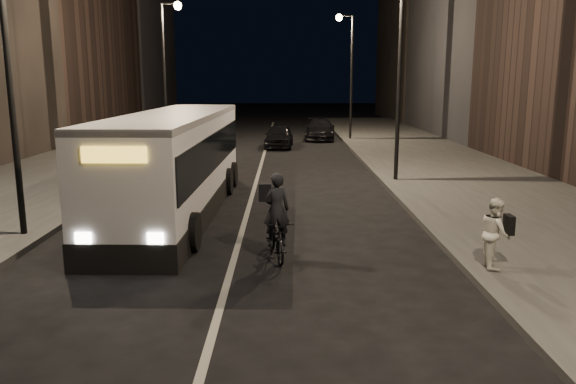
{
  "coord_description": "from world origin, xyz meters",
  "views": [
    {
      "loc": [
        1.19,
        -10.09,
        4.07
      ],
      "look_at": [
        1.25,
        2.72,
        1.5
      ],
      "focal_mm": 35.0,
      "sensor_mm": 36.0,
      "label": 1
    }
  ],
  "objects_px": {
    "car_near": "(279,136)",
    "car_far": "(320,129)",
    "streetlight_right_mid": "(394,45)",
    "car_mid": "(200,142)",
    "streetlight_right_far": "(348,60)",
    "cyclist_on_bicycle": "(276,230)",
    "streetlight_left_near": "(15,25)",
    "city_bus": "(176,159)",
    "pedestrian_woman": "(495,233)",
    "streetlight_left_far": "(168,56)"
  },
  "relations": [
    {
      "from": "car_near",
      "to": "car_far",
      "type": "bearing_deg",
      "value": 62.06
    },
    {
      "from": "streetlight_right_mid",
      "to": "car_mid",
      "type": "xyz_separation_m",
      "value": [
        -8.93,
        9.24,
        -4.74
      ]
    },
    {
      "from": "streetlight_right_mid",
      "to": "streetlight_right_far",
      "type": "bearing_deg",
      "value": 90.0
    },
    {
      "from": "car_near",
      "to": "car_far",
      "type": "xyz_separation_m",
      "value": [
        2.8,
        4.71,
        0.02
      ]
    },
    {
      "from": "streetlight_right_mid",
      "to": "car_mid",
      "type": "distance_m",
      "value": 13.7
    },
    {
      "from": "cyclist_on_bicycle",
      "to": "car_mid",
      "type": "height_order",
      "value": "cyclist_on_bicycle"
    },
    {
      "from": "streetlight_left_near",
      "to": "city_bus",
      "type": "xyz_separation_m",
      "value": [
        3.17,
        2.98,
        -3.68
      ]
    },
    {
      "from": "streetlight_right_mid",
      "to": "car_mid",
      "type": "relative_size",
      "value": 2.14
    },
    {
      "from": "streetlight_left_near",
      "to": "cyclist_on_bicycle",
      "type": "xyz_separation_m",
      "value": [
        6.31,
        -1.62,
        -4.68
      ]
    },
    {
      "from": "city_bus",
      "to": "streetlight_right_mid",
      "type": "bearing_deg",
      "value": 35.17
    },
    {
      "from": "pedestrian_woman",
      "to": "car_near",
      "type": "height_order",
      "value": "pedestrian_woman"
    },
    {
      "from": "car_mid",
      "to": "cyclist_on_bicycle",
      "type": "bearing_deg",
      "value": 109.41
    },
    {
      "from": "city_bus",
      "to": "car_mid",
      "type": "xyz_separation_m",
      "value": [
        -1.44,
        14.26,
        -1.06
      ]
    },
    {
      "from": "streetlight_right_mid",
      "to": "pedestrian_woman",
      "type": "xyz_separation_m",
      "value": [
        0.27,
        -10.74,
        -4.45
      ]
    },
    {
      "from": "streetlight_right_mid",
      "to": "pedestrian_woman",
      "type": "relative_size",
      "value": 5.42
    },
    {
      "from": "car_mid",
      "to": "car_far",
      "type": "height_order",
      "value": "car_far"
    },
    {
      "from": "streetlight_left_far",
      "to": "city_bus",
      "type": "distance_m",
      "value": 15.79
    },
    {
      "from": "streetlight_right_far",
      "to": "car_far",
      "type": "distance_m",
      "value": 5.03
    },
    {
      "from": "pedestrian_woman",
      "to": "streetlight_right_far",
      "type": "bearing_deg",
      "value": 6.38
    },
    {
      "from": "car_far",
      "to": "streetlight_left_near",
      "type": "bearing_deg",
      "value": -105.42
    },
    {
      "from": "car_mid",
      "to": "car_far",
      "type": "bearing_deg",
      "value": -127.85
    },
    {
      "from": "pedestrian_woman",
      "to": "car_far",
      "type": "height_order",
      "value": "pedestrian_woman"
    },
    {
      "from": "cyclist_on_bicycle",
      "to": "car_far",
      "type": "distance_m",
      "value": 26.55
    },
    {
      "from": "cyclist_on_bicycle",
      "to": "car_mid",
      "type": "bearing_deg",
      "value": 92.71
    },
    {
      "from": "streetlight_right_far",
      "to": "city_bus",
      "type": "distance_m",
      "value": 22.62
    },
    {
      "from": "streetlight_right_mid",
      "to": "car_mid",
      "type": "height_order",
      "value": "streetlight_right_mid"
    },
    {
      "from": "streetlight_right_far",
      "to": "city_bus",
      "type": "relative_size",
      "value": 0.7
    },
    {
      "from": "car_far",
      "to": "streetlight_right_mid",
      "type": "bearing_deg",
      "value": -79.72
    },
    {
      "from": "cyclist_on_bicycle",
      "to": "streetlight_left_near",
      "type": "bearing_deg",
      "value": 154.63
    },
    {
      "from": "streetlight_left_near",
      "to": "pedestrian_woman",
      "type": "relative_size",
      "value": 5.42
    },
    {
      "from": "streetlight_right_far",
      "to": "city_bus",
      "type": "height_order",
      "value": "streetlight_right_far"
    },
    {
      "from": "streetlight_right_far",
      "to": "car_far",
      "type": "bearing_deg",
      "value": 155.25
    },
    {
      "from": "streetlight_right_mid",
      "to": "streetlight_right_far",
      "type": "relative_size",
      "value": 1.0
    },
    {
      "from": "streetlight_right_mid",
      "to": "streetlight_left_far",
      "type": "xyz_separation_m",
      "value": [
        -10.66,
        10.0,
        0.0
      ]
    },
    {
      "from": "streetlight_right_mid",
      "to": "pedestrian_woman",
      "type": "distance_m",
      "value": 11.63
    },
    {
      "from": "city_bus",
      "to": "car_far",
      "type": "xyz_separation_m",
      "value": [
        5.76,
        21.82,
        -0.97
      ]
    },
    {
      "from": "streetlight_left_far",
      "to": "cyclist_on_bicycle",
      "type": "height_order",
      "value": "streetlight_left_far"
    },
    {
      "from": "car_mid",
      "to": "car_far",
      "type": "distance_m",
      "value": 10.44
    },
    {
      "from": "streetlight_right_mid",
      "to": "car_far",
      "type": "height_order",
      "value": "streetlight_right_mid"
    },
    {
      "from": "streetlight_left_far",
      "to": "pedestrian_woman",
      "type": "bearing_deg",
      "value": -62.2
    },
    {
      "from": "streetlight_right_mid",
      "to": "car_mid",
      "type": "bearing_deg",
      "value": 134.03
    },
    {
      "from": "streetlight_left_near",
      "to": "car_mid",
      "type": "distance_m",
      "value": 17.96
    },
    {
      "from": "streetlight_left_far",
      "to": "car_near",
      "type": "relative_size",
      "value": 2.01
    },
    {
      "from": "streetlight_right_far",
      "to": "cyclist_on_bicycle",
      "type": "height_order",
      "value": "streetlight_right_far"
    },
    {
      "from": "streetlight_right_far",
      "to": "cyclist_on_bicycle",
      "type": "xyz_separation_m",
      "value": [
        -4.35,
        -25.62,
        -4.68
      ]
    },
    {
      "from": "streetlight_right_mid",
      "to": "city_bus",
      "type": "relative_size",
      "value": 0.7
    },
    {
      "from": "city_bus",
      "to": "cyclist_on_bicycle",
      "type": "bearing_deg",
      "value": -54.3
    },
    {
      "from": "streetlight_right_mid",
      "to": "cyclist_on_bicycle",
      "type": "bearing_deg",
      "value": -114.32
    },
    {
      "from": "cyclist_on_bicycle",
      "to": "streetlight_left_far",
      "type": "bearing_deg",
      "value": 96.89
    },
    {
      "from": "streetlight_right_far",
      "to": "car_far",
      "type": "xyz_separation_m",
      "value": [
        -1.73,
        0.8,
        -4.66
      ]
    }
  ]
}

